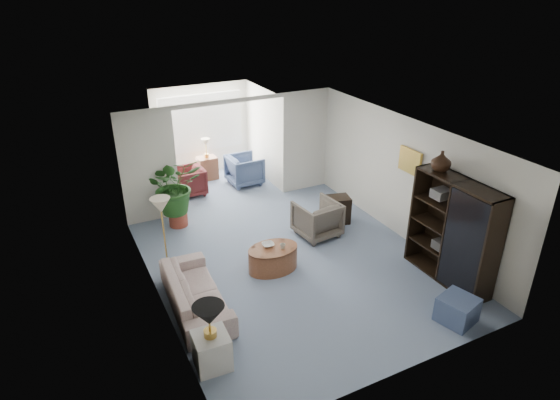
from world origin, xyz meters
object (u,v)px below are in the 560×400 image
cabinet_urn (441,161)px  sunroom_chair_blue (245,170)px  coffee_bowl (268,245)px  entertainment_cabinet (453,232)px  wingback_chair (317,219)px  table_lamp (209,315)px  sunroom_table (207,168)px  side_table_dark (337,210)px  framed_picture (411,161)px  sofa (195,292)px  sunroom_chair_maroon (188,181)px  coffee_cup (283,246)px  ottoman (457,310)px  coffee_table (273,258)px  plant_pot (178,218)px  floor_lamp (161,205)px  end_table (212,351)px

cabinet_urn → sunroom_chair_blue: cabinet_urn is taller
coffee_bowl → entertainment_cabinet: (2.69, -1.75, 0.47)m
wingback_chair → table_lamp: bearing=32.5°
coffee_bowl → sunroom_table: (0.39, 4.54, -0.18)m
table_lamp → coffee_bowl: table_lamp is taller
side_table_dark → table_lamp: bearing=-144.1°
table_lamp → framed_picture: bearing=19.0°
sofa → entertainment_cabinet: size_ratio=1.06×
sunroom_chair_blue → sunroom_chair_maroon: sunroom_chair_blue is taller
coffee_cup → wingback_chair: bearing=34.2°
ottoman → coffee_table: bearing=126.6°
side_table_dark → sunroom_chair_maroon: sunroom_chair_maroon is taller
sunroom_chair_blue → cabinet_urn: bearing=-164.0°
table_lamp → plant_pot: (0.73, 4.23, -0.71)m
side_table_dark → sunroom_chair_blue: bearing=108.9°
floor_lamp → side_table_dark: floor_lamp is taller
coffee_cup → ottoman: size_ratio=0.19×
cabinet_urn → sunroom_chair_blue: size_ratio=0.43×
floor_lamp → wingback_chair: size_ratio=0.43×
coffee_table → cabinet_urn: 3.43m
end_table → sunroom_chair_maroon: size_ratio=0.68×
table_lamp → cabinet_urn: (4.46, 0.63, 1.20)m
coffee_table → coffee_cup: (0.15, -0.10, 0.27)m
coffee_cup → sunroom_table: 4.75m
coffee_table → coffee_bowl: size_ratio=4.35×
coffee_cup → cabinet_urn: size_ratio=0.28×
wingback_chair → plant_pot: bearing=-40.8°
end_table → coffee_cup: coffee_cup is taller
coffee_cup → cabinet_urn: bearing=-22.9°
coffee_bowl → sunroom_chair_blue: bearing=73.3°
ottoman → end_table: bearing=167.6°
framed_picture → sunroom_chair_maroon: size_ratio=0.66×
sunroom_chair_blue → sunroom_chair_maroon: bearing=88.9°
framed_picture → wingback_chair: bearing=149.2°
framed_picture → wingback_chair: 2.19m
wingback_chair → plant_pot: 3.01m
end_table → table_lamp: size_ratio=1.19×
ottoman → sunroom_chair_blue: sunroom_chair_blue is taller
coffee_bowl → side_table_dark: 2.32m
sofa → coffee_cup: bearing=-76.2°
coffee_cup → floor_lamp: bearing=149.3°
sunroom_chair_maroon → entertainment_cabinet: bearing=27.8°
floor_lamp → cabinet_urn: 4.93m
plant_pot → side_table_dark: bearing=-24.2°
framed_picture → side_table_dark: (-0.80, 1.20, -1.40)m
wingback_chair → sunroom_table: bearing=-81.0°
cabinet_urn → sunroom_chair_blue: 5.54m
sofa → side_table_dark: (3.68, 1.46, 0.01)m
coffee_bowl → coffee_cup: 0.28m
coffee_table → sofa: bearing=-165.0°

